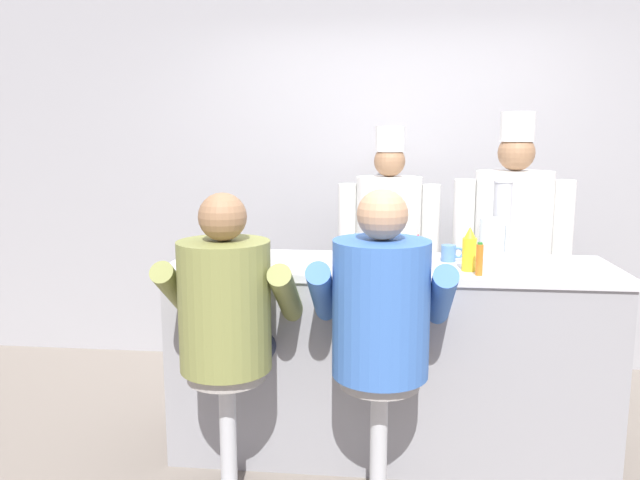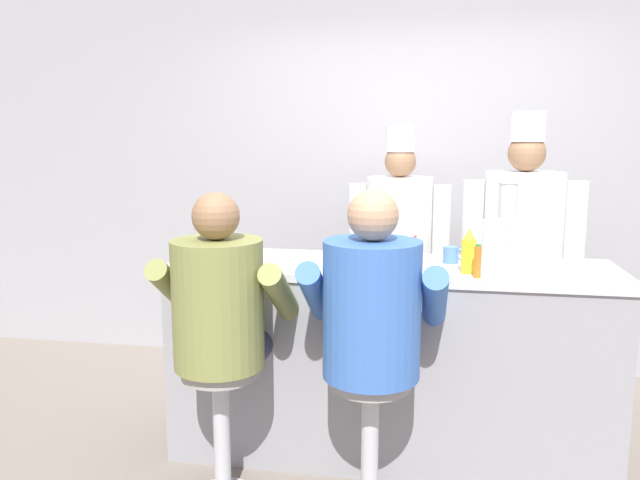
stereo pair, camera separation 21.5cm
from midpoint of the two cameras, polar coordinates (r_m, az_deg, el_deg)
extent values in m
cube|color=#99999E|center=(4.54, 9.00, 5.34)|extent=(10.00, 0.06, 2.70)
cube|color=gray|center=(3.36, 8.11, -11.11)|extent=(2.22, 0.63, 0.98)
cube|color=#BCBCC1|center=(3.22, 8.32, -2.56)|extent=(2.27, 0.65, 0.04)
cylinder|color=red|center=(3.00, 10.19, -1.33)|extent=(0.07, 0.07, 0.18)
cone|color=white|center=(2.98, 10.25, 0.89)|extent=(0.05, 0.05, 0.05)
cylinder|color=yellow|center=(3.08, 15.39, -1.46)|extent=(0.07, 0.07, 0.16)
cone|color=yellow|center=(3.06, 15.48, 0.54)|extent=(0.06, 0.06, 0.06)
cylinder|color=orange|center=(2.98, 16.23, -1.97)|extent=(0.03, 0.03, 0.15)
cylinder|color=#287F2D|center=(2.97, 16.30, -0.48)|extent=(0.02, 0.02, 0.01)
cylinder|color=silver|center=(3.29, 17.49, -0.24)|extent=(0.13, 0.13, 0.23)
cube|color=silver|center=(3.30, 18.80, -0.08)|extent=(0.02, 0.02, 0.14)
cylinder|color=white|center=(3.28, -6.14, -1.77)|extent=(0.23, 0.23, 0.02)
ellipsoid|color=#E0BC60|center=(3.28, -6.15, -1.38)|extent=(0.10, 0.08, 0.03)
cylinder|color=white|center=(3.00, 6.99, -2.48)|extent=(0.15, 0.15, 0.06)
cylinder|color=#4C7AB2|center=(3.30, 13.68, -1.34)|extent=(0.08, 0.08, 0.09)
torus|color=#4C7AB2|center=(3.30, 14.56, -1.29)|extent=(0.06, 0.01, 0.06)
cylinder|color=#B7BABF|center=(3.44, 18.46, 1.57)|extent=(0.10, 0.10, 0.40)
cylinder|color=silver|center=(3.42, 18.64, 5.00)|extent=(0.10, 0.10, 0.01)
cylinder|color=#B2B5BA|center=(3.00, -6.87, -17.15)|extent=(0.08, 0.08, 0.61)
cylinder|color=gray|center=(2.88, -6.99, -11.81)|extent=(0.35, 0.35, 0.05)
cylinder|color=#33384C|center=(3.08, -7.71, -9.62)|extent=(0.15, 0.40, 0.15)
cylinder|color=#33384C|center=(3.03, -4.01, -9.90)|extent=(0.15, 0.40, 0.15)
cylinder|color=olive|center=(2.79, -7.12, -5.82)|extent=(0.40, 0.40, 0.57)
cylinder|color=olive|center=(2.97, -11.20, -4.42)|extent=(0.11, 0.44, 0.35)
cylinder|color=olive|center=(2.82, -1.47, -4.94)|extent=(0.11, 0.44, 0.35)
sphere|color=#8C6647|center=(2.71, -7.29, 2.18)|extent=(0.21, 0.21, 0.21)
cylinder|color=#B2B5BA|center=(2.90, 6.80, -18.22)|extent=(0.08, 0.08, 0.61)
cylinder|color=gray|center=(2.77, 6.93, -12.71)|extent=(0.35, 0.35, 0.05)
cylinder|color=#33384C|center=(2.96, 5.13, -10.38)|extent=(0.16, 0.42, 0.16)
cylinder|color=#33384C|center=(2.95, 9.23, -10.53)|extent=(0.16, 0.42, 0.16)
cylinder|color=#3866B7|center=(2.67, 7.07, -6.34)|extent=(0.42, 0.42, 0.59)
cylinder|color=#3866B7|center=(2.80, 1.83, -4.89)|extent=(0.11, 0.45, 0.36)
cylinder|color=#3866B7|center=(2.77, 12.64, -5.25)|extent=(0.11, 0.45, 0.36)
sphere|color=tan|center=(2.59, 7.25, 2.26)|extent=(0.21, 0.21, 0.21)
cube|color=#232328|center=(4.35, 8.47, -7.59)|extent=(0.33, 0.18, 0.80)
cube|color=white|center=(4.26, 8.50, -5.72)|extent=(0.30, 0.02, 0.48)
cylinder|color=white|center=(4.20, 8.70, 1.60)|extent=(0.43, 0.43, 0.60)
sphere|color=#8C6647|center=(4.16, 8.84, 7.11)|extent=(0.21, 0.21, 0.21)
cylinder|color=white|center=(4.16, 8.89, 9.10)|extent=(0.19, 0.19, 0.17)
cylinder|color=white|center=(4.21, 4.92, 1.66)|extent=(0.12, 0.12, 0.51)
cylinder|color=white|center=(4.20, 12.48, 1.44)|extent=(0.12, 0.12, 0.51)
cube|color=#232328|center=(4.05, 19.00, -9.04)|extent=(0.35, 0.19, 0.84)
cube|color=white|center=(3.95, 19.24, -6.98)|extent=(0.31, 0.02, 0.50)
cylinder|color=white|center=(3.89, 19.58, 1.26)|extent=(0.45, 0.45, 0.63)
sphere|color=#8C6647|center=(3.85, 19.93, 7.47)|extent=(0.22, 0.22, 0.22)
cylinder|color=white|center=(3.85, 20.05, 9.72)|extent=(0.19, 0.19, 0.17)
cylinder|color=white|center=(3.85, 15.32, 1.35)|extent=(0.13, 0.13, 0.53)
cylinder|color=white|center=(3.95, 23.73, 1.07)|extent=(0.13, 0.13, 0.53)
camera|label=1|loc=(0.11, -88.08, 0.32)|focal=35.00mm
camera|label=2|loc=(0.11, 91.92, -0.32)|focal=35.00mm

